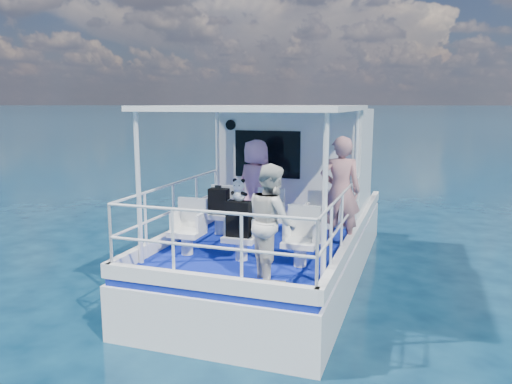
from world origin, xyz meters
TOP-DOWN VIEW (x-y plane):
  - ground at (0.00, 0.00)m, footprint 2000.00×2000.00m
  - hull at (0.00, 1.00)m, footprint 3.00×7.00m
  - deck at (0.00, 1.00)m, footprint 2.90×6.90m
  - cabin at (0.00, 2.30)m, footprint 2.85×2.00m
  - canopy at (0.00, -0.20)m, footprint 3.00×3.20m
  - canopy_posts at (0.00, -0.25)m, footprint 2.77×2.97m
  - railings at (0.00, -0.58)m, footprint 2.84×3.59m
  - seat_port_fwd at (-0.90, 0.20)m, footprint 0.48×0.46m
  - seat_center_fwd at (0.00, 0.20)m, footprint 0.48×0.46m
  - seat_stbd_fwd at (0.90, 0.20)m, footprint 0.48×0.46m
  - seat_port_aft at (-0.90, -1.10)m, footprint 0.48×0.46m
  - seat_center_aft at (0.00, -1.10)m, footprint 0.48×0.46m
  - seat_stbd_aft at (0.90, -1.10)m, footprint 0.48×0.46m
  - passenger_port_fwd at (-0.37, 0.66)m, footprint 0.74×0.64m
  - passenger_stbd_fwd at (1.25, 0.16)m, footprint 0.73×0.56m
  - passenger_stbd_aft at (0.66, -1.72)m, footprint 0.91×0.95m
  - backpack_port at (-0.90, 0.17)m, footprint 0.34×0.19m
  - backpack_center at (-0.01, -1.16)m, footprint 0.35×0.20m
  - compact_camera at (-0.90, 0.15)m, footprint 0.10×0.06m
  - panda at (-0.02, -1.14)m, footprint 0.21×0.18m

SIDE VIEW (x-z plane):
  - ground at x=0.00m, z-range 0.00..0.00m
  - hull at x=0.00m, z-range -0.80..0.80m
  - deck at x=0.00m, z-range 0.80..0.90m
  - seat_port_fwd at x=-0.90m, z-range 0.90..1.28m
  - seat_center_fwd at x=0.00m, z-range 0.90..1.28m
  - seat_stbd_fwd at x=0.90m, z-range 0.90..1.28m
  - seat_port_aft at x=-0.90m, z-range 0.90..1.28m
  - seat_center_aft at x=0.00m, z-range 0.90..1.28m
  - seat_stbd_aft at x=0.90m, z-range 0.90..1.28m
  - railings at x=0.00m, z-range 0.90..1.90m
  - backpack_port at x=-0.90m, z-range 1.28..1.73m
  - backpack_center at x=-0.01m, z-range 1.28..1.81m
  - passenger_stbd_aft at x=0.66m, z-range 0.90..2.45m
  - passenger_port_fwd at x=-0.37m, z-range 0.90..2.57m
  - compact_camera at x=-0.90m, z-range 1.73..1.79m
  - passenger_stbd_fwd at x=1.25m, z-range 0.90..2.70m
  - panda at x=-0.02m, z-range 1.81..2.13m
  - cabin at x=0.00m, z-range 0.90..3.10m
  - canopy_posts at x=0.00m, z-range 0.90..3.10m
  - canopy at x=0.00m, z-range 3.10..3.18m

